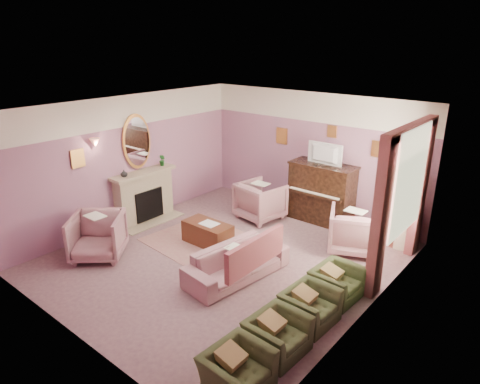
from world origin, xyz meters
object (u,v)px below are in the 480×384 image
Objects in this scene: olive_chair_b at (278,330)px; olive_chair_d at (337,278)px; television at (323,152)px; floral_armchair_front at (97,234)px; coffee_table at (208,233)px; olive_chair_a at (237,365)px; sofa at (237,257)px; olive_chair_c at (310,302)px; floral_armchair_left at (260,199)px; side_table at (404,229)px; piano at (321,194)px; floral_armchair_right at (354,228)px.

olive_chair_d is (0.00, 1.64, 0.00)m from olive_chair_b.
television is 4.87m from floral_armchair_front.
coffee_table is 3.82m from olive_chair_a.
olive_chair_a and olive_chair_b have the same top height.
coffee_table is at bearing 149.56° from olive_chair_b.
sofa reaches higher than olive_chair_b.
coffee_table is 3.33m from olive_chair_b.
sofa is 1.70m from olive_chair_d.
sofa is 2.46× the size of olive_chair_c.
floral_armchair_left is 3.10m from side_table.
olive_chair_a is at bearing -70.76° from television.
television reaches higher than side_table.
olive_chair_d is (1.72, -2.51, -0.31)m from piano.
side_table reaches higher than coffee_table.
floral_armchair_right reaches higher than olive_chair_d.
floral_armchair_front is at bearing -157.93° from olive_chair_d.
olive_chair_a and olive_chair_c have the same top height.
television is 0.85× the size of floral_armchair_front.
side_table is at bearing 51.34° from floral_armchair_right.
television reaches higher than coffee_table.
piano is 0.73× the size of sofa.
floral_armchair_right reaches higher than olive_chair_b.
piano is 2.75m from coffee_table.
olive_chair_a is (4.08, -0.81, -0.14)m from floral_armchair_front.
olive_chair_b is 4.11m from side_table.
coffee_table is at bearing 163.18° from olive_chair_c.
olive_chair_c is at bearing 11.54° from floral_armchair_front.
olive_chair_a is 1.00× the size of olive_chair_c.
floral_armchair_left is at bearing -145.99° from piano.
sofa is at bearing -117.15° from floral_armchair_right.
olive_chair_d is 2.48m from side_table.
piano is at bearing 90.00° from television.
olive_chair_c is 1.00× the size of olive_chair_d.
piano is 3.76m from olive_chair_c.
olive_chair_a is 2.46m from olive_chair_d.
piano is 1.80× the size of olive_chair_c.
olive_chair_b is (2.87, -1.69, 0.11)m from coffee_table.
floral_armchair_front is at bearing -179.82° from olive_chair_b.
television is 1.03× the size of olive_chair_b.
piano is at bearing 178.79° from side_table.
olive_chair_a is (2.84, -4.21, -0.14)m from floral_armchair_left.
floral_armchair_front is 4.40m from olive_chair_d.
piano reaches higher than floral_armchair_right.
piano is at bearing 124.37° from olive_chair_d.
floral_armchair_right is (1.22, -0.83, -1.13)m from television.
television is 1.03× the size of olive_chair_d.
piano is at bearing 143.97° from floral_armchair_right.
coffee_table is at bearing -91.09° from floral_armchair_left.
olive_chair_a and olive_chair_d have the same top height.
floral_armchair_front is (-1.24, -3.41, 0.00)m from floral_armchair_left.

